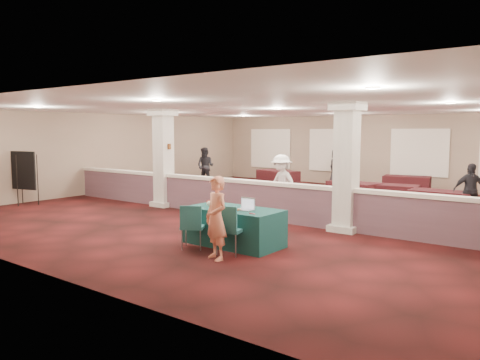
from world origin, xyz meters
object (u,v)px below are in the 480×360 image
Objects in this scene: far_table_front_center at (354,192)px; easel_board at (24,171)px; far_table_back_left at (278,179)px; woman at (216,218)px; attendee_c at (470,191)px; conf_chair_main at (228,226)px; attendee_d at (336,168)px; near_table at (234,227)px; far_table_front_left at (179,182)px; attendee_b at (281,183)px; far_table_back_center at (406,185)px; attendee_a at (205,166)px; far_table_front_right at (440,203)px; conf_chair_side at (192,223)px; far_table_back_right at (391,195)px.

easel_board is at bearing -140.19° from far_table_front_center.
far_table_front_center is at bearing -24.83° from far_table_back_left.
woman is 8.27m from attendee_c.
attendee_d is at bearing 92.57° from conf_chair_main.
near_table is 1.33× the size of far_table_front_left.
attendee_c is at bearing 54.29° from conf_chair_main.
attendee_b is (-1.93, 5.45, 0.07)m from woman.
far_table_back_center is 8.86m from attendee_a.
near_table is at bearing -56.80° from attendee_b.
far_table_front_left is 7.52m from far_table_front_center.
far_table_back_left is 3.52m from attendee_a.
far_table_front_left is at bearing 66.08° from easel_board.
attendee_a is at bearing 171.75° from far_table_front_right.
attendee_a is at bearing 98.55° from conf_chair_side.
woman is 5.78m from attendee_b.
conf_chair_side is 0.58× the size of woman.
woman is at bearing -101.75° from conf_chair_main.
far_table_front_center is 4.79m from attendee_d.
conf_chair_side is 8.65m from easel_board.
woman is 11.08m from far_table_front_left.
far_table_front_left is 0.89× the size of far_table_front_center.
woman is at bearing -92.64° from far_table_back_right.
easel_board is 12.77m from attendee_d.
easel_board reaches higher than attendee_d.
far_table_front_right is 10.91m from attendee_a.
far_table_front_left is 0.90× the size of attendee_b.
far_table_back_left reaches higher than far_table_front_center.
attendee_b reaches higher than attendee_c.
attendee_a reaches higher than near_table.
woman is at bearing -56.31° from attendee_b.
far_table_back_left is 1.09× the size of far_table_back_right.
easel_board is 1.04× the size of far_table_back_right.
far_table_back_left is at bearing 104.30° from conf_chair_main.
attendee_b is (6.67, -4.00, 0.01)m from attendee_a.
far_table_front_right is 7.91m from far_table_back_left.
attendee_a is 0.98× the size of attendee_b.
attendee_a is 1.02× the size of attendee_d.
conf_chair_main is at bearing -106.32° from far_table_front_right.
attendee_b is (-2.33, -3.20, 0.53)m from far_table_back_right.
far_table_back_center is at bearing 78.37° from far_table_front_center.
woman reaches higher than near_table.
conf_chair_main is at bearing -17.63° from easel_board.
attendee_c is at bearing 14.74° from easel_board.
easel_board is at bearing -136.67° from attendee_b.
attendee_a is 7.78m from attendee_b.
attendee_d reaches higher than far_table_front_center.
far_table_front_center is at bearing -101.63° from far_table_back_center.
easel_board reaches higher than conf_chair_main.
attendee_a is at bearing 140.33° from attendee_c.
far_table_back_center is 1.01× the size of far_table_back_right.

